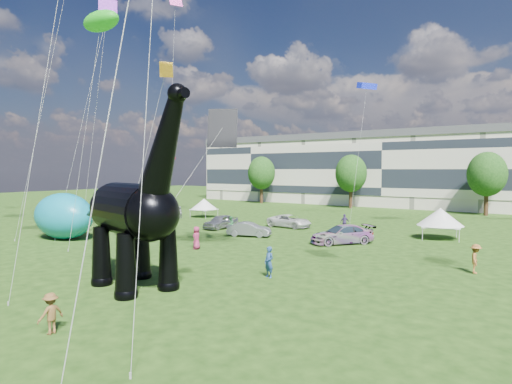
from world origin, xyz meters
The scene contains 14 objects.
ground centered at (0.00, 0.00, 0.00)m, with size 220.00×220.00×0.00m, color #16330C.
terrace_row centered at (-8.00, 62.00, 6.00)m, with size 78.00×11.00×12.00m, color beige.
tree_far_left centered at (-30.00, 53.00, 6.29)m, with size 5.20×5.20×9.44m.
tree_mid_left centered at (-12.00, 53.00, 6.29)m, with size 5.20×5.20×9.44m.
tree_mid_right centered at (8.00, 53.00, 6.29)m, with size 5.20×5.20×9.44m.
dinosaur_sculpture centered at (-3.49, 1.06, 4.04)m, with size 13.07×5.24×10.70m.
car_silver centered at (-13.90, 21.51, 0.76)m, with size 1.80×4.47×1.52m, color #AAABAF.
car_grey centered at (-8.17, 18.83, 0.69)m, with size 1.46×4.17×1.38m, color gray.
car_white centered at (-8.28, 26.63, 0.70)m, with size 2.33×5.05×1.40m, color silver.
car_dark centered at (0.79, 20.20, 0.81)m, with size 2.27×5.58×1.62m, color #595960.
gazebo_near centered at (7.18, 27.83, 2.01)m, with size 4.97×4.97×2.86m.
gazebo_left centered at (-23.01, 28.95, 1.75)m, with size 3.73×3.73×2.49m.
inflatable_teal centered at (-21.44, 7.87, 2.13)m, with size 6.83×4.27×4.27m, color #0C7B97.
visitors centered at (-1.68, 15.44, 0.86)m, with size 47.49×36.59×1.89m.
Camera 1 is at (15.76, -14.19, 6.42)m, focal length 30.00 mm.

